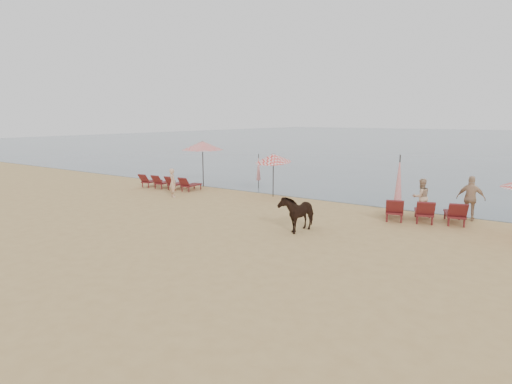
{
  "coord_description": "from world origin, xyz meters",
  "views": [
    {
      "loc": [
        9.77,
        -9.2,
        4.13
      ],
      "look_at": [
        0.0,
        5.0,
        1.1
      ],
      "focal_mm": 30.0,
      "sensor_mm": 36.0,
      "label": 1
    }
  ],
  "objects_px": {
    "beachgoer_right_a": "(421,197)",
    "beachgoer_left": "(173,183)",
    "lounger_cluster_right": "(424,211)",
    "umbrella_closed_left": "(259,167)",
    "beachgoer_right_b": "(471,198)",
    "umbrella_open_left_b": "(273,158)",
    "umbrella_open_left_a": "(203,146)",
    "lounger_cluster_left": "(169,182)",
    "cow": "(297,212)",
    "umbrella_closed_right": "(399,178)"
  },
  "relations": [
    {
      "from": "umbrella_closed_right",
      "to": "cow",
      "type": "distance_m",
      "value": 5.32
    },
    {
      "from": "lounger_cluster_right",
      "to": "beachgoer_right_b",
      "type": "xyz_separation_m",
      "value": [
        1.44,
        1.38,
        0.46
      ]
    },
    {
      "from": "lounger_cluster_right",
      "to": "umbrella_closed_left",
      "type": "distance_m",
      "value": 10.45
    },
    {
      "from": "umbrella_closed_left",
      "to": "umbrella_open_left_b",
      "type": "bearing_deg",
      "value": -39.09
    },
    {
      "from": "umbrella_closed_left",
      "to": "lounger_cluster_right",
      "type": "bearing_deg",
      "value": -16.66
    },
    {
      "from": "lounger_cluster_right",
      "to": "beachgoer_right_b",
      "type": "bearing_deg",
      "value": 27.08
    },
    {
      "from": "umbrella_open_left_b",
      "to": "beachgoer_left",
      "type": "height_order",
      "value": "umbrella_open_left_b"
    },
    {
      "from": "lounger_cluster_right",
      "to": "umbrella_open_left_b",
      "type": "distance_m",
      "value": 8.18
    },
    {
      "from": "umbrella_open_left_a",
      "to": "cow",
      "type": "height_order",
      "value": "umbrella_open_left_a"
    },
    {
      "from": "umbrella_open_left_b",
      "to": "umbrella_closed_right",
      "type": "relative_size",
      "value": 0.92
    },
    {
      "from": "lounger_cluster_left",
      "to": "beachgoer_left",
      "type": "bearing_deg",
      "value": -45.12
    },
    {
      "from": "umbrella_open_left_a",
      "to": "beachgoer_right_a",
      "type": "height_order",
      "value": "umbrella_open_left_a"
    },
    {
      "from": "lounger_cluster_right",
      "to": "umbrella_open_left_b",
      "type": "height_order",
      "value": "umbrella_open_left_b"
    },
    {
      "from": "umbrella_open_left_b",
      "to": "cow",
      "type": "relative_size",
      "value": 1.47
    },
    {
      "from": "umbrella_open_left_b",
      "to": "umbrella_closed_right",
      "type": "height_order",
      "value": "umbrella_closed_right"
    },
    {
      "from": "lounger_cluster_left",
      "to": "beachgoer_right_a",
      "type": "xyz_separation_m",
      "value": [
        13.76,
        1.32,
        0.39
      ]
    },
    {
      "from": "beachgoer_left",
      "to": "beachgoer_right_b",
      "type": "xyz_separation_m",
      "value": [
        13.6,
        3.13,
        0.15
      ]
    },
    {
      "from": "lounger_cluster_right",
      "to": "umbrella_closed_right",
      "type": "bearing_deg",
      "value": 131.55
    },
    {
      "from": "umbrella_closed_left",
      "to": "umbrella_closed_right",
      "type": "xyz_separation_m",
      "value": [
        8.69,
        -2.19,
        0.33
      ]
    },
    {
      "from": "umbrella_open_left_a",
      "to": "umbrella_closed_left",
      "type": "distance_m",
      "value": 3.6
    },
    {
      "from": "umbrella_closed_left",
      "to": "beachgoer_right_b",
      "type": "height_order",
      "value": "umbrella_closed_left"
    },
    {
      "from": "umbrella_open_left_b",
      "to": "cow",
      "type": "bearing_deg",
      "value": -53.46
    },
    {
      "from": "beachgoer_right_a",
      "to": "beachgoer_left",
      "type": "bearing_deg",
      "value": -28.73
    },
    {
      "from": "lounger_cluster_right",
      "to": "beachgoer_right_a",
      "type": "height_order",
      "value": "beachgoer_right_a"
    },
    {
      "from": "umbrella_closed_left",
      "to": "beachgoer_left",
      "type": "relative_size",
      "value": 1.36
    },
    {
      "from": "lounger_cluster_right",
      "to": "beachgoer_right_b",
      "type": "distance_m",
      "value": 2.04
    },
    {
      "from": "umbrella_open_left_b",
      "to": "cow",
      "type": "height_order",
      "value": "umbrella_open_left_b"
    },
    {
      "from": "beachgoer_right_b",
      "to": "lounger_cluster_right",
      "type": "bearing_deg",
      "value": 41.51
    },
    {
      "from": "lounger_cluster_right",
      "to": "umbrella_closed_right",
      "type": "distance_m",
      "value": 1.9
    },
    {
      "from": "lounger_cluster_left",
      "to": "umbrella_closed_right",
      "type": "distance_m",
      "value": 13.01
    },
    {
      "from": "lounger_cluster_left",
      "to": "umbrella_open_left_a",
      "type": "relative_size",
      "value": 1.34
    },
    {
      "from": "beachgoer_left",
      "to": "lounger_cluster_left",
      "type": "bearing_deg",
      "value": -12.07
    },
    {
      "from": "lounger_cluster_left",
      "to": "umbrella_closed_left",
      "type": "distance_m",
      "value": 5.29
    },
    {
      "from": "umbrella_closed_right",
      "to": "beachgoer_left",
      "type": "xyz_separation_m",
      "value": [
        -10.87,
        -2.55,
        -0.83
      ]
    },
    {
      "from": "umbrella_open_left_b",
      "to": "umbrella_open_left_a",
      "type": "bearing_deg",
      "value": 172.54
    },
    {
      "from": "lounger_cluster_right",
      "to": "beachgoer_left",
      "type": "xyz_separation_m",
      "value": [
        -12.17,
        -1.76,
        0.3
      ]
    },
    {
      "from": "lounger_cluster_right",
      "to": "umbrella_open_left_b",
      "type": "xyz_separation_m",
      "value": [
        -7.92,
        1.31,
        1.59
      ]
    },
    {
      "from": "lounger_cluster_left",
      "to": "beachgoer_left",
      "type": "relative_size",
      "value": 2.45
    },
    {
      "from": "umbrella_open_left_b",
      "to": "beachgoer_right_b",
      "type": "height_order",
      "value": "umbrella_open_left_b"
    },
    {
      "from": "umbrella_open_left_a",
      "to": "beachgoer_left",
      "type": "xyz_separation_m",
      "value": [
        0.95,
        -3.45,
        -1.71
      ]
    },
    {
      "from": "umbrella_open_left_a",
      "to": "beachgoer_right_a",
      "type": "bearing_deg",
      "value": -20.67
    },
    {
      "from": "lounger_cluster_left",
      "to": "beachgoer_left",
      "type": "xyz_separation_m",
      "value": [
        2.05,
        -1.68,
        0.36
      ]
    },
    {
      "from": "lounger_cluster_right",
      "to": "beachgoer_right_a",
      "type": "xyz_separation_m",
      "value": [
        -0.45,
        1.25,
        0.34
      ]
    },
    {
      "from": "umbrella_closed_right",
      "to": "beachgoer_right_a",
      "type": "height_order",
      "value": "umbrella_closed_right"
    },
    {
      "from": "umbrella_closed_left",
      "to": "cow",
      "type": "height_order",
      "value": "umbrella_closed_left"
    },
    {
      "from": "lounger_cluster_right",
      "to": "umbrella_closed_right",
      "type": "xyz_separation_m",
      "value": [
        -1.3,
        0.8,
        1.13
      ]
    },
    {
      "from": "umbrella_open_left_a",
      "to": "cow",
      "type": "xyz_separation_m",
      "value": [
        9.57,
        -5.63,
        -1.79
      ]
    },
    {
      "from": "beachgoer_left",
      "to": "beachgoer_right_a",
      "type": "distance_m",
      "value": 12.1
    },
    {
      "from": "lounger_cluster_right",
      "to": "beachgoer_left",
      "type": "height_order",
      "value": "beachgoer_left"
    },
    {
      "from": "lounger_cluster_left",
      "to": "lounger_cluster_right",
      "type": "bearing_deg",
      "value": -5.4
    }
  ]
}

